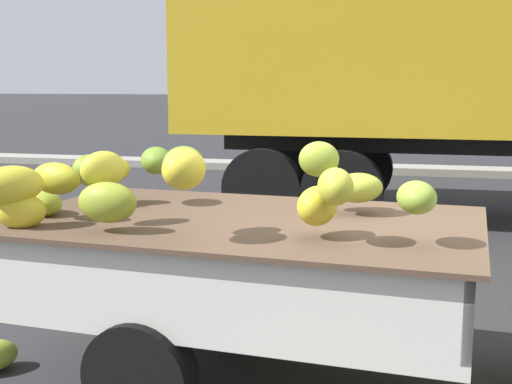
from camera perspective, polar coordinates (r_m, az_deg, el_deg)
ground at (r=4.70m, az=11.93°, el=-15.35°), size 220.00×220.00×0.00m
curb_strip at (r=14.99m, az=13.17°, el=1.83°), size 80.00×0.80×0.16m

